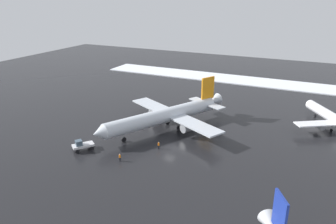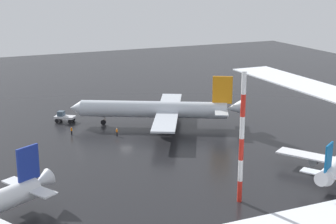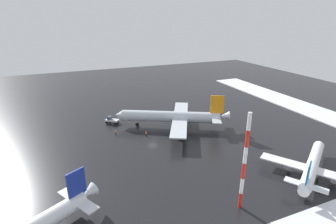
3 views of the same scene
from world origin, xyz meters
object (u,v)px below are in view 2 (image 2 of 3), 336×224
object	(u,v)px
ground_crew_beside_wing	(117,132)
ground_crew_near_tug	(71,130)
airplane_parked_portside	(158,109)
antenna_mast	(242,138)
ground_crew_by_nose_gear	(105,111)
pushback_tug	(64,116)

from	to	relation	value
ground_crew_beside_wing	ground_crew_near_tug	world-z (taller)	same
ground_crew_near_tug	airplane_parked_portside	bearing A→B (deg)	-41.68
ground_crew_beside_wing	antenna_mast	xyz separation A→B (m)	(6.95, -38.12, 9.02)
ground_crew_beside_wing	ground_crew_by_nose_gear	xyz separation A→B (m)	(2.53, 17.17, 0.00)
airplane_parked_portside	antenna_mast	size ratio (longest dim) A/B	1.80
ground_crew_near_tug	ground_crew_beside_wing	bearing A→B (deg)	-66.44
ground_crew_by_nose_gear	antenna_mast	bearing A→B (deg)	109.16
airplane_parked_portside	ground_crew_by_nose_gear	xyz separation A→B (m)	(-8.23, 13.79, -2.85)
ground_crew_beside_wing	ground_crew_by_nose_gear	size ratio (longest dim) A/B	1.00
pushback_tug	ground_crew_near_tug	world-z (taller)	pushback_tug
airplane_parked_portside	antenna_mast	xyz separation A→B (m)	(-3.82, -41.51, 6.18)
ground_crew_beside_wing	antenna_mast	bearing A→B (deg)	-143.00
pushback_tug	ground_crew_by_nose_gear	world-z (taller)	pushback_tug
antenna_mast	ground_crew_beside_wing	bearing A→B (deg)	100.33
ground_crew_near_tug	ground_crew_by_nose_gear	bearing A→B (deg)	10.49
ground_crew_near_tug	ground_crew_by_nose_gear	world-z (taller)	same
airplane_parked_portside	ground_crew_beside_wing	distance (m)	11.64
ground_crew_near_tug	antenna_mast	xyz separation A→B (m)	(15.53, -42.79, 9.02)
airplane_parked_portside	ground_crew_by_nose_gear	size ratio (longest dim) A/B	21.04
pushback_tug	ground_crew_near_tug	distance (m)	10.40
pushback_tug	antenna_mast	bearing A→B (deg)	142.08
airplane_parked_portside	antenna_mast	distance (m)	42.14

